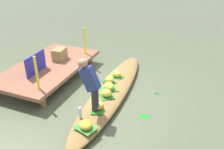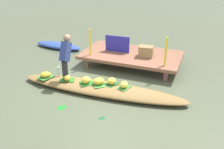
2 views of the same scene
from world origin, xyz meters
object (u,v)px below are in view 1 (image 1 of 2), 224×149
Objects in this scene: banana_bunch_1 at (109,79)px; produce_crate at (60,54)px; banana_bunch_5 at (85,125)px; banana_bunch_2 at (117,74)px; banana_bunch_0 at (109,86)px; vendor_person at (90,83)px; vendor_boat at (111,91)px; water_bottle at (80,112)px; market_banner at (36,64)px; banana_bunch_3 at (107,93)px; banana_bunch_4 at (97,106)px.

produce_crate is at bearing 76.46° from banana_bunch_1.
banana_bunch_2 is at bearing 5.20° from banana_bunch_5.
banana_bunch_2 is (0.69, 0.06, -0.00)m from banana_bunch_0.
vendor_boat is at bearing -2.75° from vendor_person.
water_bottle is at bearing -138.44° from produce_crate.
vendor_person is 2.16m from market_banner.
produce_crate is (2.34, 2.10, 0.29)m from banana_bunch_5.
banana_bunch_2 is at bearing 1.29° from vendor_person.
banana_bunch_1 is at bearing -103.54° from produce_crate.
vendor_person is at bearing 15.59° from banana_bunch_5.
banana_bunch_3 is at bearing -8.62° from vendor_person.
banana_bunch_3 reaches higher than banana_bunch_1.
banana_bunch_2 is 0.20× the size of vendor_person.
banana_bunch_0 is 1.24× the size of water_bottle.
banana_bunch_3 is 0.88× the size of banana_bunch_4.
water_bottle is (-0.39, 0.22, 0.04)m from banana_bunch_4.
banana_bunch_1 is at bearing 169.66° from banana_bunch_2.
market_banner reaches higher than banana_bunch_4.
banana_bunch_4 is at bearing -174.40° from banana_bunch_2.
vendor_person is at bearing 115.13° from banana_bunch_4.
water_bottle is at bearing 164.09° from vendor_person.
banana_bunch_2 is at bearing -66.61° from market_banner.
banana_bunch_0 is 0.35m from banana_bunch_1.
banana_bunch_5 is 0.38m from water_bottle.
banana_bunch_4 is 0.24× the size of vendor_person.
banana_bunch_2 is at bearing 7.38° from banana_bunch_3.
banana_bunch_1 reaches higher than banana_bunch_4.
banana_bunch_1 reaches higher than banana_bunch_0.
water_bottle reaches higher than banana_bunch_1.
market_banner is (-0.24, 2.04, 0.38)m from banana_bunch_0.
produce_crate is (1.10, 2.03, 0.27)m from banana_bunch_3.
banana_bunch_2 is 2.00m from water_bottle.
produce_crate is at bearing 50.72° from banana_bunch_4.
vendor_person is (0.61, 0.17, 0.62)m from banana_bunch_5.
banana_bunch_5 is at bearing -164.41° from vendor_person.
banana_bunch_0 is at bearing -85.07° from market_banner.
produce_crate is (2.07, 1.84, 0.25)m from water_bottle.
produce_crate reaches higher than banana_bunch_0.
market_banner is at bearing 60.91° from water_bottle.
banana_bunch_2 is at bearing 5.60° from banana_bunch_4.
banana_bunch_5 is at bearing -171.81° from banana_bunch_1.
banana_bunch_3 reaches higher than banana_bunch_5.
banana_bunch_1 is 1.26m from banana_bunch_4.
vendor_boat is 2.15m from produce_crate.
produce_crate is at bearing 68.64° from banana_bunch_0.
vendor_person is (-0.97, 0.02, 0.60)m from banana_bunch_0.
water_bottle reaches higher than banana_bunch_2.
banana_bunch_1 is 0.55× the size of produce_crate.
banana_bunch_2 reaches higher than banana_bunch_4.
banana_bunch_5 is at bearing -138.09° from produce_crate.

